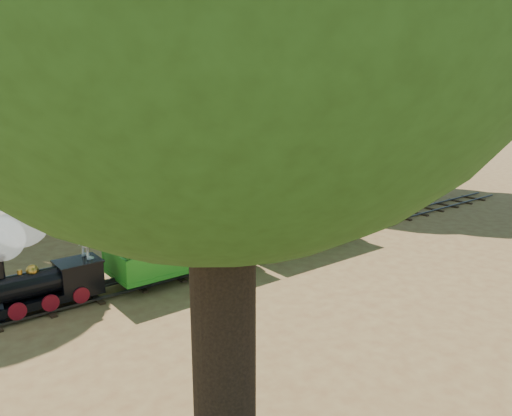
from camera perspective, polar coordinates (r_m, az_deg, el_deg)
ground at (r=14.68m, az=4.47°, el=-4.25°), size 90.00×90.00×0.00m
track at (r=14.66m, az=4.48°, el=-4.00°), size 22.00×1.00×0.10m
locomotive at (r=10.97m, az=-23.94°, el=-2.98°), size 2.44×1.15×2.81m
carriage_front at (r=12.27m, az=-8.40°, el=-4.00°), size 3.76×1.53×1.95m
carriage_rear at (r=14.67m, az=5.23°, el=-0.93°), size 3.76×1.53×1.95m
oak_ne at (r=23.45m, az=1.88°, el=20.59°), size 8.55×7.52×10.40m
oak_e at (r=22.97m, az=16.89°, el=20.51°), size 9.21×8.10×10.76m
fence at (r=20.93m, az=-10.53°, el=2.63°), size 18.10×0.10×1.00m
shrub_west at (r=20.57m, az=-22.77°, el=1.99°), size 2.08×1.60×1.44m
shrub_mid_w at (r=22.57m, az=-9.36°, el=4.43°), size 2.74×2.10×1.89m
shrub_mid_e at (r=23.30m, az=-6.38°, el=4.07°), size 1.87×1.44×1.30m
shrub_east at (r=25.12m, az=-0.07°, el=5.27°), size 2.40×1.85×1.66m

